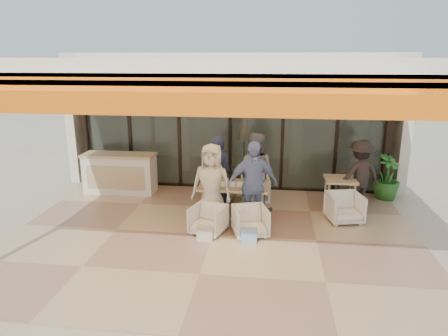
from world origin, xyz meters
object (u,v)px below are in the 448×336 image
object	(u,v)px
chair_near_left	(208,218)
diner_grey	(255,172)
side_table	(340,183)
standing_woman	(359,175)
chair_far_left	(221,189)
diner_cream	(212,185)
potted_palm	(387,177)
chair_far_right	(255,189)
diner_navy	(218,173)
diner_periwinkle	(252,184)
chair_near_right	(250,220)
dining_table	(234,187)
host_counter	(120,173)
side_chair	(345,206)

from	to	relation	value
chair_near_left	diner_grey	size ratio (longest dim) A/B	0.36
side_table	standing_woman	size ratio (longest dim) A/B	0.46
chair_far_left	chair_near_left	bearing A→B (deg)	101.62
diner_cream	potted_palm	distance (m)	4.53
chair_far_right	chair_near_left	xyz separation A→B (m)	(-0.84, -1.90, -0.03)
chair_far_left	diner_navy	bearing A→B (deg)	101.62
diner_periwinkle	chair_near_right	bearing A→B (deg)	-108.57
dining_table	chair_far_left	world-z (taller)	dining_table
chair_near_left	host_counter	bearing A→B (deg)	157.63
dining_table	chair_far_right	xyz separation A→B (m)	(0.43, 0.94, -0.34)
dining_table	chair_near_left	world-z (taller)	dining_table
dining_table	host_counter	bearing A→B (deg)	158.09
chair_near_left	potted_palm	distance (m)	4.78
chair_near_left	potted_palm	world-z (taller)	potted_palm
chair_far_right	dining_table	bearing A→B (deg)	59.64
dining_table	diner_periwinkle	bearing A→B (deg)	-46.97
diner_cream	diner_periwinkle	size ratio (longest dim) A/B	0.96
host_counter	standing_woman	distance (m)	5.90
chair_near_right	diner_grey	size ratio (longest dim) A/B	0.36
host_counter	chair_far_right	bearing A→B (deg)	-4.77
chair_far_right	standing_woman	distance (m)	2.43
potted_palm	side_chair	bearing A→B (deg)	-128.29
side_table	potted_palm	bearing A→B (deg)	33.79
host_counter	chair_far_right	size ratio (longest dim) A/B	2.64
host_counter	chair_far_right	xyz separation A→B (m)	(3.50, -0.29, -0.18)
dining_table	side_chair	distance (m)	2.40
diner_grey	side_table	world-z (taller)	diner_grey
side_chair	dining_table	bearing A→B (deg)	167.40
chair_far_left	diner_grey	xyz separation A→B (m)	(0.84, -0.50, 0.60)
diner_navy	chair_near_right	bearing A→B (deg)	120.15
chair_near_left	diner_periwinkle	xyz separation A→B (m)	(0.84, 0.50, 0.58)
host_counter	diner_grey	distance (m)	3.61
side_table	dining_table	bearing A→B (deg)	-162.82
diner_grey	chair_near_left	bearing A→B (deg)	71.59
host_counter	side_chair	bearing A→B (deg)	-12.94
dining_table	chair_far_left	bearing A→B (deg)	113.70
chair_near_right	side_chair	world-z (taller)	side_chair
chair_far_right	chair_near_left	size ratio (longest dim) A/B	1.08
host_counter	dining_table	xyz separation A→B (m)	(3.07, -1.24, 0.16)
side_table	potted_palm	distance (m)	1.51
dining_table	side_table	bearing A→B (deg)	17.18
diner_grey	potted_palm	world-z (taller)	diner_grey
diner_cream	side_chair	distance (m)	2.87
diner_grey	dining_table	bearing A→B (deg)	58.76
host_counter	diner_grey	xyz separation A→B (m)	(3.50, -0.79, 0.38)
side_table	chair_far_left	bearing A→B (deg)	175.69
diner_cream	diner_grey	bearing A→B (deg)	54.54
diner_periwinkle	chair_far_left	bearing A→B (deg)	102.39
diner_cream	diner_navy	bearing A→B (deg)	97.57
diner_navy	diner_periwinkle	xyz separation A→B (m)	(0.84, -0.90, 0.05)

